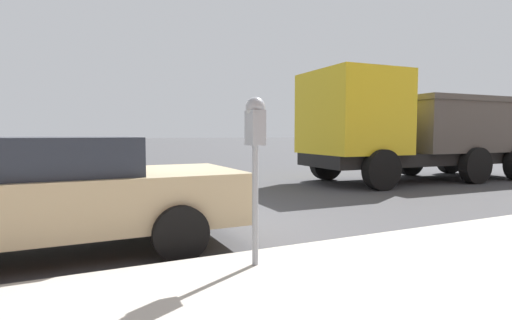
# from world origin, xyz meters

# --- Properties ---
(ground_plane) EXTENTS (220.00, 220.00, 0.00)m
(ground_plane) POSITION_xyz_m (0.00, 0.00, 0.00)
(ground_plane) COLOR #424244
(parking_meter) EXTENTS (0.21, 0.19, 1.66)m
(parking_meter) POSITION_xyz_m (-2.65, -0.35, 1.41)
(parking_meter) COLOR gray
(parking_meter) RESTS_ON sidewalk
(car_tan) EXTENTS (2.02, 4.91, 1.40)m
(car_tan) POSITION_xyz_m (-0.93, 1.76, 0.75)
(car_tan) COLOR tan
(car_tan) RESTS_ON ground_plane
(dump_truck) EXTENTS (2.97, 7.64, 3.13)m
(dump_truck) POSITION_xyz_m (2.70, -8.34, 1.60)
(dump_truck) COLOR black
(dump_truck) RESTS_ON ground_plane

